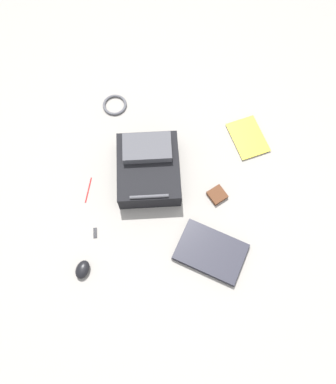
{
  "coord_description": "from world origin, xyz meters",
  "views": [
    {
      "loc": [
        -0.16,
        0.69,
        1.88
      ],
      "look_at": [
        -0.05,
        0.0,
        0.02
      ],
      "focal_mm": 35.33,
      "sensor_mm": 36.0,
      "label": 1
    }
  ],
  "objects": [
    {
      "name": "computer_mouse",
      "position": [
        0.3,
        0.47,
        0.02
      ],
      "size": [
        0.08,
        0.1,
        0.04
      ],
      "primitive_type": "ellipsoid",
      "rotation": [
        0.0,
        0.0,
        -0.16
      ],
      "color": "black",
      "rests_on": "ground_plane"
    },
    {
      "name": "laptop",
      "position": [
        -0.31,
        0.28,
        0.02
      ],
      "size": [
        0.38,
        0.3,
        0.03
      ],
      "color": "#24242C",
      "rests_on": "ground_plane"
    },
    {
      "name": "backpack",
      "position": [
        0.07,
        -0.1,
        0.07
      ],
      "size": [
        0.39,
        0.44,
        0.17
      ],
      "color": "black",
      "rests_on": "ground_plane"
    },
    {
      "name": "ground_plane",
      "position": [
        0.0,
        0.0,
        0.0
      ],
      "size": [
        3.78,
        3.78,
        0.0
      ],
      "primitive_type": "plane",
      "color": "gray"
    },
    {
      "name": "usb_stick",
      "position": [
        0.29,
        0.28,
        0.0
      ],
      "size": [
        0.03,
        0.06,
        0.01
      ],
      "primitive_type": "cube",
      "rotation": [
        0.0,
        0.0,
        0.24
      ],
      "color": "black",
      "rests_on": "ground_plane"
    },
    {
      "name": "pen_black",
      "position": [
        0.37,
        0.05,
        0.0
      ],
      "size": [
        0.01,
        0.14,
        0.01
      ],
      "primitive_type": "cylinder",
      "rotation": [
        1.57,
        0.0,
        3.15
      ],
      "color": "red",
      "rests_on": "ground_plane"
    },
    {
      "name": "earbud_pouch",
      "position": [
        -0.31,
        -0.02,
        0.01
      ],
      "size": [
        0.12,
        0.12,
        0.02
      ],
      "primitive_type": "cube",
      "rotation": [
        0.0,
        0.0,
        5.45
      ],
      "color": "#59331E",
      "rests_on": "ground_plane"
    },
    {
      "name": "book_red",
      "position": [
        -0.44,
        -0.39,
        0.01
      ],
      "size": [
        0.27,
        0.29,
        0.01
      ],
      "color": "silver",
      "rests_on": "ground_plane"
    },
    {
      "name": "cable_coil",
      "position": [
        0.34,
        -0.49,
        0.01
      ],
      "size": [
        0.14,
        0.14,
        0.02
      ],
      "primitive_type": "torus",
      "color": "#4C4C51",
      "rests_on": "ground_plane"
    }
  ]
}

